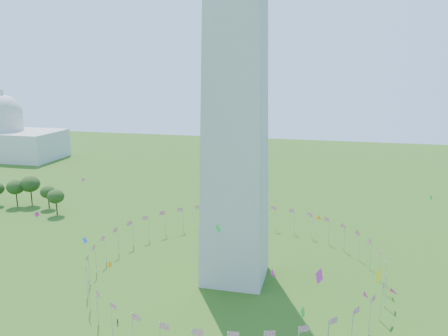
# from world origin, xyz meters

# --- Properties ---
(flag_ring) EXTENTS (80.24, 80.24, 9.00)m
(flag_ring) POSITION_xyz_m (-0.00, 50.00, 4.50)
(flag_ring) COLOR silver
(flag_ring) RESTS_ON ground
(capitol_building) EXTENTS (70.00, 35.00, 46.00)m
(capitol_building) POSITION_xyz_m (-180.00, 180.00, 23.00)
(capitol_building) COLOR beige
(capitol_building) RESTS_ON ground
(kites_aloft) EXTENTS (110.12, 74.59, 29.41)m
(kites_aloft) POSITION_xyz_m (17.60, 21.67, 17.14)
(kites_aloft) COLOR #CC2699
(kites_aloft) RESTS_ON ground
(tree_line_west) EXTENTS (55.94, 16.20, 13.12)m
(tree_line_west) POSITION_xyz_m (-106.85, 90.62, 5.75)
(tree_line_west) COLOR #2F4F1A
(tree_line_west) RESTS_ON ground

